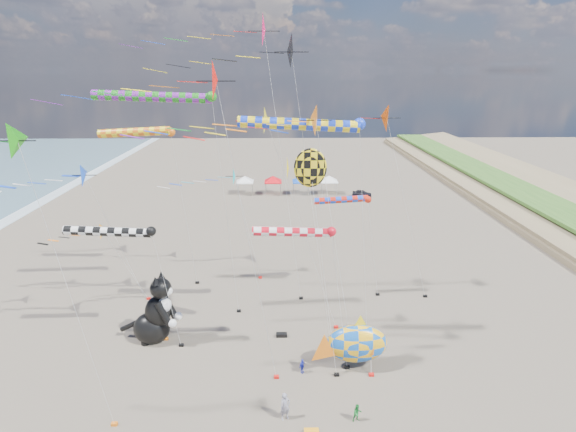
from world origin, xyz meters
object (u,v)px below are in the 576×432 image
at_px(cat_inflatable, 154,307).
at_px(parked_car, 362,193).
at_px(fish_inflatable, 356,343).
at_px(person_adult, 285,406).
at_px(child_green, 357,413).
at_px(child_blue, 302,366).

xyz_separation_m(cat_inflatable, parked_car, (24.72, 43.75, -2.45)).
bearing_deg(fish_inflatable, person_adult, -136.07).
height_order(person_adult, child_green, person_adult).
bearing_deg(child_green, person_adult, 161.66).
xyz_separation_m(fish_inflatable, child_green, (-0.72, -5.35, -1.48)).
xyz_separation_m(cat_inflatable, child_green, (14.94, -9.29, -2.42)).
xyz_separation_m(person_adult, child_green, (4.54, -0.28, -0.34)).
bearing_deg(cat_inflatable, person_adult, -29.08).
distance_m(cat_inflatable, parked_car, 50.31).
bearing_deg(cat_inflatable, child_green, -20.06).
bearing_deg(child_blue, child_green, -106.90).
bearing_deg(person_adult, cat_inflatable, 113.64).
height_order(cat_inflatable, person_adult, cat_inflatable).
bearing_deg(child_blue, parked_car, 24.30).
bearing_deg(parked_car, fish_inflatable, -175.28).
xyz_separation_m(fish_inflatable, person_adult, (-5.26, -5.07, -1.14)).
bearing_deg(fish_inflatable, child_blue, -172.64).
height_order(fish_inflatable, parked_car, fish_inflatable).
bearing_deg(child_green, fish_inflatable, 67.58).
relative_size(person_adult, parked_car, 0.57).
relative_size(cat_inflatable, fish_inflatable, 0.99).
xyz_separation_m(child_blue, parked_car, (13.01, 48.20, -0.00)).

